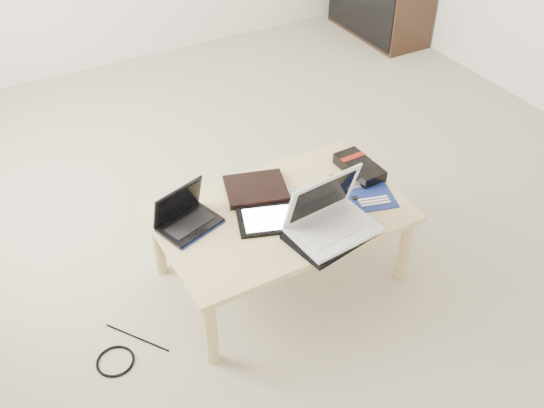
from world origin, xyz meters
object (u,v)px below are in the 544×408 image
netbook (186,217)px  gpu_box (359,167)px  coffee_table (281,219)px  white_laptop (330,218)px  media_cabinet (379,5)px

netbook → gpu_box: size_ratio=1.13×
coffee_table → white_laptop: 0.27m
coffee_table → white_laptop: white_laptop is taller
coffee_table → media_cabinet: (2.13, 2.08, -0.10)m
white_laptop → gpu_box: bearing=38.4°
white_laptop → gpu_box: white_laptop is taller
coffee_table → gpu_box: 0.49m
coffee_table → white_laptop: bearing=-62.1°
netbook → white_laptop: 0.62m
media_cabinet → gpu_box: 2.60m
netbook → gpu_box: 0.89m
netbook → gpu_box: bearing=-3.4°
white_laptop → gpu_box: (0.37, 0.29, -0.04)m
coffee_table → gpu_box: gpu_box is taller
media_cabinet → gpu_box: (-1.65, -2.00, 0.18)m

